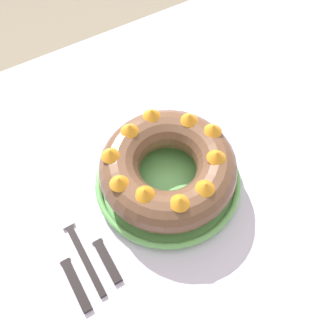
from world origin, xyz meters
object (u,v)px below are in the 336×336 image
at_px(cake_knife, 98,243).
at_px(serving_dish, 168,181).
at_px(fork, 75,239).
at_px(serving_knife, 66,263).
at_px(bundt_cake, 168,167).

bearing_deg(cake_knife, serving_dish, 15.61).
bearing_deg(fork, serving_knife, -136.27).
distance_m(serving_dish, bundt_cake, 0.05).
relative_size(fork, cake_knife, 1.06).
bearing_deg(bundt_cake, serving_dish, -60.43).
bearing_deg(bundt_cake, fork, -175.95).
bearing_deg(serving_dish, bundt_cake, 119.57).
bearing_deg(bundt_cake, cake_knife, -166.60).
height_order(bundt_cake, serving_knife, bundt_cake).
xyz_separation_m(serving_dish, bundt_cake, (-0.00, 0.00, 0.05)).
distance_m(serving_dish, serving_knife, 0.24).
xyz_separation_m(fork, serving_knife, (-0.03, -0.03, 0.00)).
height_order(serving_knife, cake_knife, same).
bearing_deg(cake_knife, fork, 142.93).
bearing_deg(serving_dish, cake_knife, -166.64).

